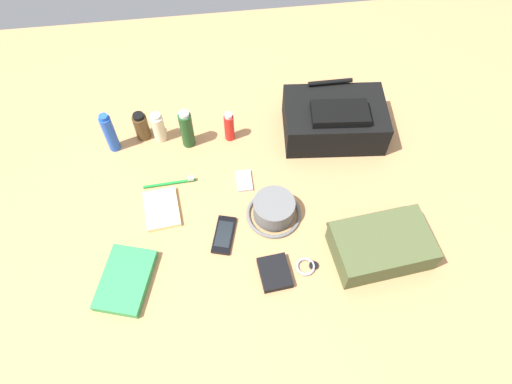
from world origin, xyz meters
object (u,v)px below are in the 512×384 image
lotion_bottle (158,127)px  bucket_hat (274,210)px  toiletry_pouch (381,245)px  cologne_bottle (141,126)px  paperback_novel (126,280)px  media_player (244,181)px  cell_phone (224,235)px  toothbrush (173,183)px  notepad (162,209)px  shampoo_bottle (187,129)px  backpack (334,120)px  wristwatch (307,266)px  sunscreen_spray (229,127)px  deodorant_spray (110,133)px  wallet (275,273)px

lotion_bottle → bucket_hat: bearing=-45.9°
toiletry_pouch → cologne_bottle: 0.93m
lotion_bottle → paperback_novel: size_ratio=0.52×
toiletry_pouch → media_player: (-0.39, 0.32, -0.04)m
paperback_novel → cell_phone: (0.31, 0.12, -0.01)m
toothbrush → notepad: (-0.04, -0.10, 0.00)m
lotion_bottle → notepad: (-0.00, -0.31, -0.05)m
lotion_bottle → shampoo_bottle: 0.11m
backpack → cologne_bottle: (-0.69, 0.07, -0.02)m
paperback_novel → notepad: paperback_novel is taller
cell_phone → notepad: 0.23m
shampoo_bottle → wristwatch: 0.64m
sunscreen_spray → cell_phone: size_ratio=0.87×
bucket_hat → notepad: bearing=170.0°
lotion_bottle → cell_phone: bearing=-65.8°
backpack → deodorant_spray: deodorant_spray is taller
bucket_hat → toothbrush: bucket_hat is taller
cologne_bottle → shampoo_bottle: bearing=-18.3°
paperback_novel → media_player: paperback_novel is taller
cell_phone → wallet: 0.21m
toothbrush → shampoo_bottle: bearing=69.2°
cologne_bottle → wallet: (0.40, -0.60, -0.04)m
deodorant_spray → cell_phone: 0.55m
paperback_novel → notepad: size_ratio=1.61×
deodorant_spray → toothbrush: 0.28m
shampoo_bottle → sunscreen_spray: bearing=2.9°
bucket_hat → lotion_bottle: (-0.36, 0.38, 0.03)m
shampoo_bottle → wristwatch: bearing=-58.0°
bucket_hat → notepad: size_ratio=1.21×
backpack → bucket_hat: backpack is taller
bucket_hat → sunscreen_spray: sunscreen_spray is taller
lotion_bottle → notepad: bearing=-90.4°
deodorant_spray → cologne_bottle: (0.10, 0.04, -0.03)m
deodorant_spray → cologne_bottle: deodorant_spray is taller
cologne_bottle → toothbrush: size_ratio=0.64×
lotion_bottle → paperback_novel: bearing=-101.7°
shampoo_bottle → cologne_bottle: bearing=161.7°
lotion_bottle → wallet: size_ratio=1.14×
bucket_hat → paperback_novel: (-0.48, -0.18, -0.02)m
deodorant_spray → sunscreen_spray: (0.42, -0.01, -0.02)m
toiletry_pouch → toothbrush: bearing=151.9°
bucket_hat → notepad: bucket_hat is taller
backpack → paperback_novel: backpack is taller
backpack → lotion_bottle: 0.63m
cologne_bottle → shampoo_bottle: (0.16, -0.05, 0.02)m
sunscreen_spray → lotion_bottle: bearing=173.5°
shampoo_bottle → toothbrush: shampoo_bottle is taller
cell_phone → notepad: size_ratio=0.97×
bucket_hat → toothbrush: 0.37m
backpack → wristwatch: backpack is taller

